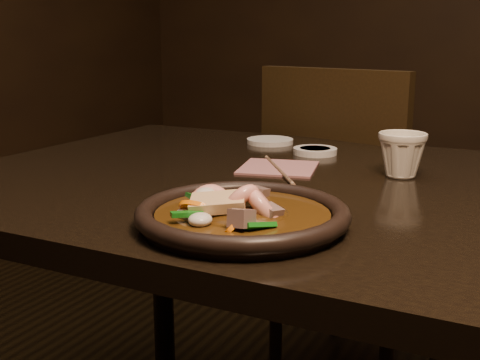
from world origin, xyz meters
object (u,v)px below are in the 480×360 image
at_px(chair, 351,221).
at_px(tea_cup, 402,153).
at_px(table, 386,234).
at_px(plate, 243,216).

bearing_deg(chair, tea_cup, 128.32).
relative_size(chair, tea_cup, 10.53).
height_order(table, chair, chair).
xyz_separation_m(table, chair, (-0.23, 0.58, -0.17)).
distance_m(chair, plate, 0.91).
bearing_deg(chair, table, 124.40).
relative_size(plate, tea_cup, 3.32).
distance_m(chair, tea_cup, 0.59).
bearing_deg(plate, tea_cup, 72.32).
xyz_separation_m(chair, plate, (0.10, -0.86, 0.26)).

